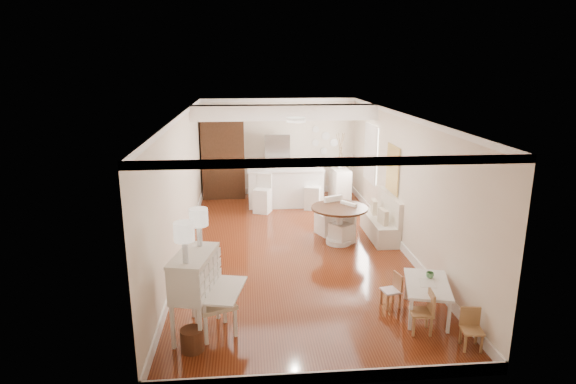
{
  "coord_description": "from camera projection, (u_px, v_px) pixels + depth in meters",
  "views": [
    {
      "loc": [
        -0.93,
        -9.46,
        3.77
      ],
      "look_at": [
        -0.08,
        0.3,
        1.14
      ],
      "focal_mm": 30.0,
      "sensor_mm": 36.0,
      "label": 1
    }
  ],
  "objects": [
    {
      "name": "gustavian_armchair",
      "position": [
        215.0,
        303.0,
        6.83
      ],
      "size": [
        0.72,
        0.72,
        0.96
      ],
      "primitive_type": "cube",
      "rotation": [
        0.0,
        0.0,
        1.96
      ],
      "color": "white",
      "rests_on": "ground"
    },
    {
      "name": "slip_chair_far",
      "position": [
        328.0,
        214.0,
        10.88
      ],
      "size": [
        0.6,
        0.61,
        0.94
      ],
      "primitive_type": "cube",
      "rotation": [
        0.0,
        0.0,
        -2.73
      ],
      "color": "white",
      "rests_on": "ground"
    },
    {
      "name": "secretary_bureau",
      "position": [
        195.0,
        294.0,
        6.8
      ],
      "size": [
        1.15,
        1.16,
        1.23
      ],
      "primitive_type": "cube",
      "rotation": [
        0.0,
        0.0,
        -0.22
      ],
      "color": "white",
      "rests_on": "ground"
    },
    {
      "name": "pencil_cup",
      "position": [
        430.0,
        275.0,
        7.48
      ],
      "size": [
        0.12,
        0.12,
        0.09
      ],
      "primitive_type": "imported",
      "rotation": [
        0.0,
        0.0,
        0.0
      ],
      "color": "#58975F",
      "rests_on": "kids_table"
    },
    {
      "name": "wicker_basket",
      "position": [
        192.0,
        340.0,
        6.49
      ],
      "size": [
        0.41,
        0.41,
        0.31
      ],
      "primitive_type": "cylinder",
      "rotation": [
        0.0,
        0.0,
        -0.39
      ],
      "color": "#542E1A",
      "rests_on": "ground"
    },
    {
      "name": "sideboard",
      "position": [
        340.0,
        185.0,
        13.54
      ],
      "size": [
        0.49,
        0.99,
        0.92
      ],
      "primitive_type": "cube",
      "rotation": [
        0.0,
        0.0,
        0.06
      ],
      "color": "silver",
      "rests_on": "ground"
    },
    {
      "name": "pantry_cabinet",
      "position": [
        223.0,
        158.0,
        13.75
      ],
      "size": [
        1.2,
        0.6,
        2.3
      ],
      "primitive_type": "cube",
      "color": "#381E11",
      "rests_on": "ground"
    },
    {
      "name": "breakfast_counter",
      "position": [
        286.0,
        188.0,
        13.01
      ],
      "size": [
        2.05,
        0.65,
        1.03
      ],
      "primitive_type": "cube",
      "color": "white",
      "rests_on": "ground"
    },
    {
      "name": "kids_chair_c",
      "position": [
        472.0,
        330.0,
        6.51
      ],
      "size": [
        0.31,
        0.31,
        0.57
      ],
      "primitive_type": "cube",
      "rotation": [
        0.0,
        0.0,
        -0.13
      ],
      "color": "#A77A4C",
      "rests_on": "ground"
    },
    {
      "name": "banquette",
      "position": [
        380.0,
        216.0,
        10.68
      ],
      "size": [
        0.52,
        1.6,
        0.98
      ],
      "primitive_type": "cube",
      "color": "silver",
      "rests_on": "ground"
    },
    {
      "name": "bar_stool_right",
      "position": [
        313.0,
        191.0,
        12.74
      ],
      "size": [
        0.49,
        0.49,
        0.99
      ],
      "primitive_type": "cube",
      "rotation": [
        0.0,
        0.0,
        -0.29
      ],
      "color": "silver",
      "rests_on": "ground"
    },
    {
      "name": "branch_vase",
      "position": [
        339.0,
        165.0,
        13.44
      ],
      "size": [
        0.2,
        0.2,
        0.17
      ],
      "primitive_type": "imported",
      "rotation": [
        0.0,
        0.0,
        -0.33
      ],
      "color": "silver",
      "rests_on": "sideboard"
    },
    {
      "name": "slip_chair_near",
      "position": [
        342.0,
        224.0,
        10.32
      ],
      "size": [
        0.6,
        0.59,
        0.88
      ],
      "primitive_type": "cube",
      "rotation": [
        0.0,
        0.0,
        -0.94
      ],
      "color": "white",
      "rests_on": "ground"
    },
    {
      "name": "kids_chair_b",
      "position": [
        391.0,
        290.0,
        7.65
      ],
      "size": [
        0.32,
        0.32,
        0.56
      ],
      "primitive_type": "cube",
      "rotation": [
        0.0,
        0.0,
        -1.37
      ],
      "color": "#B67B52",
      "rests_on": "ground"
    },
    {
      "name": "dining_table",
      "position": [
        339.0,
        225.0,
        10.3
      ],
      "size": [
        1.28,
        1.28,
        0.82
      ],
      "primitive_type": "cylinder",
      "rotation": [
        0.0,
        0.0,
        -0.07
      ],
      "color": "#432515",
      "rests_on": "ground"
    },
    {
      "name": "kids_table",
      "position": [
        426.0,
        299.0,
        7.38
      ],
      "size": [
        0.89,
        1.19,
        0.53
      ],
      "primitive_type": "cube",
      "rotation": [
        0.0,
        0.0,
        -0.26
      ],
      "color": "white",
      "rests_on": "ground"
    },
    {
      "name": "bar_stool_left",
      "position": [
        262.0,
        194.0,
        12.45
      ],
      "size": [
        0.52,
        0.52,
        1.0
      ],
      "primitive_type": "cube",
      "rotation": [
        0.0,
        0.0,
        -0.38
      ],
      "color": "white",
      "rests_on": "ground"
    },
    {
      "name": "room",
      "position": [
        294.0,
        152.0,
        9.96
      ],
      "size": [
        9.0,
        9.04,
        2.82
      ],
      "color": "maroon",
      "rests_on": "ground"
    },
    {
      "name": "fridge",
      "position": [
        290.0,
        166.0,
        13.94
      ],
      "size": [
        0.75,
        0.65,
        1.8
      ],
      "primitive_type": "imported",
      "color": "silver",
      "rests_on": "ground"
    },
    {
      "name": "kids_chair_a",
      "position": [
        421.0,
        312.0,
        6.9
      ],
      "size": [
        0.34,
        0.34,
        0.64
      ],
      "primitive_type": "cube",
      "rotation": [
        0.0,
        0.0,
        -1.69
      ],
      "color": "#A27649",
      "rests_on": "ground"
    }
  ]
}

